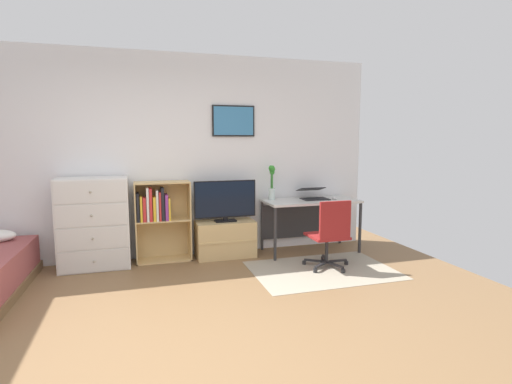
{
  "coord_description": "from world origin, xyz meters",
  "views": [
    {
      "loc": [
        -0.21,
        -3.01,
        1.58
      ],
      "look_at": [
        1.15,
        1.5,
        0.96
      ],
      "focal_mm": 28.09,
      "sensor_mm": 36.0,
      "label": 1
    }
  ],
  "objects_px": {
    "laptop": "(313,194)",
    "tv_stand": "(225,239)",
    "bookshelf": "(159,214)",
    "television": "(225,201)",
    "dresser": "(94,223)",
    "desk": "(308,208)",
    "computer_mouse": "(334,198)",
    "office_chair": "(330,233)",
    "bamboo_vase": "(272,180)"
  },
  "relations": [
    {
      "from": "computer_mouse",
      "to": "dresser",
      "type": "bearing_deg",
      "value": 177.52
    },
    {
      "from": "bookshelf",
      "to": "office_chair",
      "type": "height_order",
      "value": "bookshelf"
    },
    {
      "from": "office_chair",
      "to": "bookshelf",
      "type": "bearing_deg",
      "value": 154.14
    },
    {
      "from": "tv_stand",
      "to": "desk",
      "type": "height_order",
      "value": "desk"
    },
    {
      "from": "television",
      "to": "office_chair",
      "type": "relative_size",
      "value": 0.97
    },
    {
      "from": "desk",
      "to": "laptop",
      "type": "xyz_separation_m",
      "value": [
        0.08,
        0.01,
        0.19
      ]
    },
    {
      "from": "office_chair",
      "to": "tv_stand",
      "type": "bearing_deg",
      "value": 140.66
    },
    {
      "from": "desk",
      "to": "computer_mouse",
      "type": "height_order",
      "value": "computer_mouse"
    },
    {
      "from": "television",
      "to": "computer_mouse",
      "type": "height_order",
      "value": "television"
    },
    {
      "from": "television",
      "to": "laptop",
      "type": "height_order",
      "value": "television"
    },
    {
      "from": "dresser",
      "to": "computer_mouse",
      "type": "relative_size",
      "value": 10.77
    },
    {
      "from": "bookshelf",
      "to": "television",
      "type": "xyz_separation_m",
      "value": [
        0.86,
        -0.07,
        0.14
      ]
    },
    {
      "from": "television",
      "to": "desk",
      "type": "height_order",
      "value": "television"
    },
    {
      "from": "dresser",
      "to": "laptop",
      "type": "xyz_separation_m",
      "value": [
        2.92,
        -0.0,
        0.24
      ]
    },
    {
      "from": "computer_mouse",
      "to": "bamboo_vase",
      "type": "height_order",
      "value": "bamboo_vase"
    },
    {
      "from": "television",
      "to": "desk",
      "type": "xyz_separation_m",
      "value": [
        1.2,
        -0.01,
        -0.15
      ]
    },
    {
      "from": "bookshelf",
      "to": "computer_mouse",
      "type": "xyz_separation_m",
      "value": [
        2.41,
        -0.2,
        0.14
      ]
    },
    {
      "from": "tv_stand",
      "to": "bamboo_vase",
      "type": "distance_m",
      "value": 1.03
    },
    {
      "from": "bookshelf",
      "to": "tv_stand",
      "type": "height_order",
      "value": "bookshelf"
    },
    {
      "from": "tv_stand",
      "to": "bamboo_vase",
      "type": "xyz_separation_m",
      "value": [
        0.69,
        0.07,
        0.77
      ]
    },
    {
      "from": "bamboo_vase",
      "to": "television",
      "type": "bearing_deg",
      "value": -172.72
    },
    {
      "from": "computer_mouse",
      "to": "bamboo_vase",
      "type": "xyz_separation_m",
      "value": [
        -0.86,
        0.22,
        0.26
      ]
    },
    {
      "from": "bookshelf",
      "to": "bamboo_vase",
      "type": "distance_m",
      "value": 1.6
    },
    {
      "from": "television",
      "to": "computer_mouse",
      "type": "bearing_deg",
      "value": -4.84
    },
    {
      "from": "laptop",
      "to": "television",
      "type": "bearing_deg",
      "value": -178.8
    },
    {
      "from": "tv_stand",
      "to": "desk",
      "type": "bearing_deg",
      "value": -1.37
    },
    {
      "from": "desk",
      "to": "computer_mouse",
      "type": "distance_m",
      "value": 0.39
    },
    {
      "from": "laptop",
      "to": "computer_mouse",
      "type": "bearing_deg",
      "value": -26.37
    },
    {
      "from": "laptop",
      "to": "tv_stand",
      "type": "bearing_deg",
      "value": -179.8
    },
    {
      "from": "tv_stand",
      "to": "office_chair",
      "type": "relative_size",
      "value": 0.91
    },
    {
      "from": "bamboo_vase",
      "to": "laptop",
      "type": "bearing_deg",
      "value": -7.8
    },
    {
      "from": "computer_mouse",
      "to": "bamboo_vase",
      "type": "bearing_deg",
      "value": 165.75
    },
    {
      "from": "television",
      "to": "tv_stand",
      "type": "bearing_deg",
      "value": 90.0
    },
    {
      "from": "tv_stand",
      "to": "dresser",
      "type": "bearing_deg",
      "value": -179.47
    },
    {
      "from": "television",
      "to": "desk",
      "type": "distance_m",
      "value": 1.21
    },
    {
      "from": "bookshelf",
      "to": "television",
      "type": "distance_m",
      "value": 0.88
    },
    {
      "from": "dresser",
      "to": "bookshelf",
      "type": "bearing_deg",
      "value": 4.69
    },
    {
      "from": "desk",
      "to": "laptop",
      "type": "relative_size",
      "value": 3.23
    },
    {
      "from": "bookshelf",
      "to": "bamboo_vase",
      "type": "relative_size",
      "value": 2.16
    },
    {
      "from": "laptop",
      "to": "computer_mouse",
      "type": "distance_m",
      "value": 0.3
    },
    {
      "from": "bookshelf",
      "to": "television",
      "type": "bearing_deg",
      "value": -4.69
    },
    {
      "from": "tv_stand",
      "to": "computer_mouse",
      "type": "relative_size",
      "value": 7.57
    },
    {
      "from": "dresser",
      "to": "tv_stand",
      "type": "height_order",
      "value": "dresser"
    },
    {
      "from": "computer_mouse",
      "to": "bamboo_vase",
      "type": "relative_size",
      "value": 0.22
    },
    {
      "from": "television",
      "to": "bamboo_vase",
      "type": "relative_size",
      "value": 1.73
    },
    {
      "from": "laptop",
      "to": "computer_mouse",
      "type": "relative_size",
      "value": 3.91
    },
    {
      "from": "tv_stand",
      "to": "computer_mouse",
      "type": "bearing_deg",
      "value": -5.66
    },
    {
      "from": "tv_stand",
      "to": "bamboo_vase",
      "type": "relative_size",
      "value": 1.63
    },
    {
      "from": "dresser",
      "to": "desk",
      "type": "height_order",
      "value": "dresser"
    },
    {
      "from": "desk",
      "to": "computer_mouse",
      "type": "relative_size",
      "value": 12.6
    }
  ]
}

